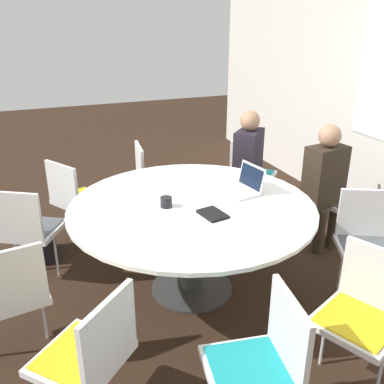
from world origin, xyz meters
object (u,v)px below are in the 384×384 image
(chair_6, at_px, (90,351))
(handbag, at_px, (46,242))
(chair_5, at_px, (10,291))
(chair_7, at_px, (262,359))
(coffee_cup, at_px, (166,202))
(spiral_notebook, at_px, (213,214))
(chair_3, at_px, (75,195))
(chair_8, at_px, (363,308))
(chair_2, at_px, (153,176))
(laptop, at_px, (245,186))
(person_1, at_px, (249,159))
(person_0, at_px, (326,179))
(chair_0, at_px, (335,191))
(chair_9, at_px, (367,238))
(chair_1, at_px, (248,169))
(chair_4, at_px, (27,226))

(chair_6, height_order, handbag, chair_6)
(chair_5, bearing_deg, chair_7, -50.96)
(coffee_cup, bearing_deg, spiral_notebook, 45.13)
(chair_3, distance_m, chair_8, 2.68)
(chair_8, bearing_deg, chair_5, 40.27)
(chair_2, relative_size, laptop, 2.54)
(person_1, bearing_deg, chair_2, -65.98)
(chair_8, xyz_separation_m, laptop, (-1.28, -0.11, 0.31))
(person_0, height_order, coffee_cup, person_0)
(chair_0, distance_m, coffee_cup, 1.85)
(chair_8, relative_size, person_1, 0.71)
(chair_0, relative_size, chair_8, 1.00)
(chair_9, height_order, spiral_notebook, chair_9)
(chair_5, bearing_deg, spiral_notebook, -7.08)
(chair_0, xyz_separation_m, chair_3, (-0.80, -2.35, 0.00))
(chair_5, xyz_separation_m, chair_7, (1.07, 1.17, 0.00))
(chair_1, xyz_separation_m, person_0, (0.99, 0.25, 0.20))
(chair_2, xyz_separation_m, chair_4, (0.71, -1.27, 0.00))
(chair_7, bearing_deg, chair_1, -17.62)
(chair_8, distance_m, handbag, 2.76)
(chair_7, xyz_separation_m, chair_8, (-0.13, 0.75, 0.00))
(chair_7, bearing_deg, chair_6, 74.04)
(chair_0, height_order, chair_4, same)
(chair_4, distance_m, chair_8, 2.56)
(chair_9, height_order, person_1, person_1)
(person_1, bearing_deg, chair_4, -35.35)
(handbag, bearing_deg, spiral_notebook, 42.94)
(person_1, bearing_deg, chair_6, 0.58)
(person_1, xyz_separation_m, spiral_notebook, (1.19, -0.95, 0.07))
(chair_2, bearing_deg, chair_1, 88.21)
(chair_2, height_order, chair_9, same)
(chair_2, xyz_separation_m, person_1, (0.38, 0.94, 0.20))
(chair_0, height_order, laptop, laptop)
(person_1, relative_size, coffee_cup, 13.73)
(laptop, xyz_separation_m, handbag, (-0.90, -1.54, -0.67))
(chair_2, bearing_deg, coffee_cup, -5.49)
(chair_4, xyz_separation_m, person_1, (-0.34, 2.20, 0.20))
(chair_3, height_order, handbag, chair_3)
(chair_7, relative_size, chair_8, 1.00)
(chair_3, height_order, laptop, laptop)
(chair_4, distance_m, coffee_cup, 1.20)
(chair_8, height_order, handbag, chair_8)
(chair_5, xyz_separation_m, spiral_notebook, (-0.03, 1.38, 0.27))
(chair_6, distance_m, person_1, 2.75)
(chair_3, distance_m, spiral_notebook, 1.60)
(chair_2, height_order, chair_7, same)
(person_1, bearing_deg, chair_5, -16.35)
(chair_2, height_order, coffee_cup, chair_2)
(coffee_cup, bearing_deg, person_0, 96.28)
(chair_2, bearing_deg, person_1, 74.44)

